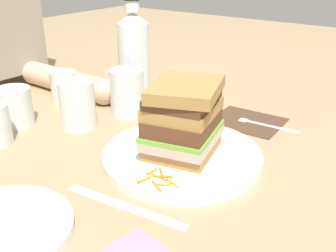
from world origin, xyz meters
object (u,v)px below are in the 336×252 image
object	(u,v)px
fork	(258,122)
empty_tumbler_1	(78,104)
knife	(127,207)
empty_tumbler_2	(64,86)
juice_glass	(127,95)
water_bottle	(134,55)
napkin_dark	(247,121)
sandwich	(183,119)
main_plate	(182,156)
empty_tumbler_0	(14,106)

from	to	relation	value
fork	empty_tumbler_1	size ratio (longest dim) A/B	1.74
fork	knife	xyz separation A→B (m)	(-0.38, 0.02, -0.00)
fork	empty_tumbler_2	world-z (taller)	empty_tumbler_2
fork	juice_glass	distance (m)	0.29
water_bottle	empty_tumbler_1	world-z (taller)	water_bottle
napkin_dark	knife	world-z (taller)	same
knife	water_bottle	world-z (taller)	water_bottle
empty_tumbler_1	sandwich	bearing A→B (deg)	-88.83
main_plate	knife	size ratio (longest dim) A/B	1.36
main_plate	fork	distance (m)	0.23
main_plate	napkin_dark	bearing A→B (deg)	-4.26
water_bottle	empty_tumbler_1	xyz separation A→B (m)	(-0.20, -0.02, -0.06)
knife	juice_glass	distance (m)	0.36
main_plate	knife	world-z (taller)	main_plate
knife	juice_glass	bearing A→B (deg)	41.48
empty_tumbler_1	napkin_dark	bearing A→B (deg)	-49.83
napkin_dark	empty_tumbler_0	world-z (taller)	empty_tumbler_0
knife	napkin_dark	bearing A→B (deg)	-0.20
empty_tumbler_2	fork	bearing A→B (deg)	-71.29
water_bottle	sandwich	bearing A→B (deg)	-125.28
knife	water_bottle	bearing A→B (deg)	39.19
juice_glass	napkin_dark	bearing A→B (deg)	-63.95
napkin_dark	fork	bearing A→B (deg)	-85.87
napkin_dark	water_bottle	size ratio (longest dim) A/B	0.58
empty_tumbler_0	empty_tumbler_1	world-z (taller)	empty_tumbler_1
sandwich	empty_tumbler_0	distance (m)	0.38
sandwich	empty_tumbler_2	bearing A→B (deg)	78.91
juice_glass	empty_tumbler_2	xyz separation A→B (m)	(-0.03, 0.17, -0.01)
sandwich	empty_tumbler_2	xyz separation A→B (m)	(0.08, 0.39, -0.04)
napkin_dark	empty_tumbler_2	size ratio (longest dim) A/B	1.93
knife	empty_tumbler_0	xyz separation A→B (m)	(0.08, 0.38, 0.04)
knife	empty_tumbler_2	distance (m)	0.47
empty_tumbler_0	empty_tumbler_2	bearing A→B (deg)	9.54
knife	empty_tumbler_0	world-z (taller)	empty_tumbler_0
main_plate	empty_tumbler_0	size ratio (longest dim) A/B	3.51
fork	empty_tumbler_0	xyz separation A→B (m)	(-0.30, 0.41, 0.03)
empty_tumbler_2	knife	bearing A→B (deg)	-119.95
juice_glass	empty_tumbler_1	distance (m)	0.12
main_plate	napkin_dark	distance (m)	0.22
sandwich	empty_tumbler_0	xyz separation A→B (m)	(-0.07, 0.37, -0.04)
napkin_dark	water_bottle	bearing A→B (deg)	96.04
fork	empty_tumbler_0	world-z (taller)	empty_tumbler_0
main_plate	empty_tumbler_2	bearing A→B (deg)	78.96
empty_tumbler_0	knife	bearing A→B (deg)	-102.32
knife	empty_tumbler_1	xyz separation A→B (m)	(0.15, 0.27, 0.05)
knife	sandwich	bearing A→B (deg)	5.17
empty_tumbler_0	sandwich	bearing A→B (deg)	-78.58
empty_tumbler_0	empty_tumbler_1	size ratio (longest dim) A/B	0.81
fork	empty_tumbler_1	xyz separation A→B (m)	(-0.23, 0.29, 0.04)
empty_tumbler_1	empty_tumbler_0	bearing A→B (deg)	121.05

